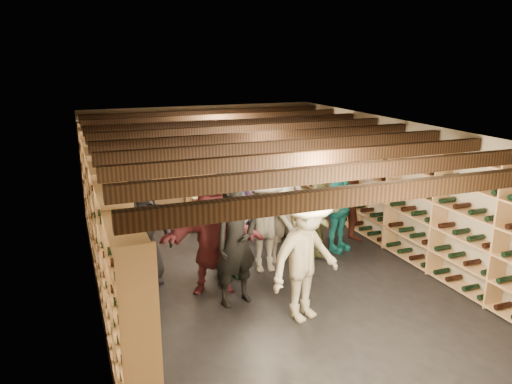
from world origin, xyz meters
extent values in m
plane|color=black|center=(0.00, 0.00, 0.00)|extent=(8.00, 8.00, 0.00)
cube|color=tan|center=(0.00, 4.00, 1.20)|extent=(5.50, 0.02, 2.40)
cube|color=tan|center=(0.00, -4.00, 1.20)|extent=(5.50, 0.02, 2.40)
cube|color=tan|center=(-2.75, 0.00, 1.20)|extent=(0.02, 8.00, 2.40)
cube|color=tan|center=(2.75, 0.00, 1.20)|extent=(0.02, 8.00, 2.40)
cube|color=beige|center=(0.00, 0.00, 2.40)|extent=(5.50, 8.00, 0.01)
cube|color=black|center=(0.00, -3.50, 2.26)|extent=(5.40, 0.12, 0.18)
cube|color=black|center=(0.00, -2.62, 2.26)|extent=(5.40, 0.12, 0.18)
cube|color=black|center=(0.00, -1.75, 2.26)|extent=(5.40, 0.12, 0.18)
cube|color=black|center=(0.00, -0.88, 2.26)|extent=(5.40, 0.12, 0.18)
cube|color=black|center=(0.00, 0.00, 2.26)|extent=(5.40, 0.12, 0.18)
cube|color=black|center=(0.00, 0.88, 2.26)|extent=(5.40, 0.12, 0.18)
cube|color=black|center=(0.00, 1.75, 2.26)|extent=(5.40, 0.12, 0.18)
cube|color=black|center=(0.00, 2.62, 2.26)|extent=(5.40, 0.12, 0.18)
cube|color=black|center=(0.00, 3.50, 2.26)|extent=(5.40, 0.12, 0.18)
cube|color=tan|center=(-2.57, 0.00, 1.07)|extent=(0.32, 7.50, 2.15)
cube|color=tan|center=(2.57, 0.00, 1.07)|extent=(0.32, 7.50, 2.15)
cube|color=tan|center=(0.00, 3.83, 1.07)|extent=(4.70, 0.30, 2.15)
cube|color=#A48756|center=(-0.40, 2.30, 0.09)|extent=(0.57, 0.44, 0.17)
cube|color=#A48756|center=(-0.40, 2.30, 0.26)|extent=(0.57, 0.44, 0.17)
cube|color=#A48756|center=(-0.40, 2.30, 0.43)|extent=(0.57, 0.44, 0.17)
cube|color=#A48756|center=(-0.40, 2.30, 0.59)|extent=(0.57, 0.44, 0.17)
cube|color=#A48756|center=(0.52, 2.07, 0.09)|extent=(0.55, 0.42, 0.17)
cube|color=#A48756|center=(0.52, 2.07, 0.26)|extent=(0.55, 0.42, 0.17)
cube|color=#A48756|center=(0.52, 2.07, 0.43)|extent=(0.55, 0.42, 0.17)
cube|color=#A48756|center=(0.52, 2.07, 0.59)|extent=(0.55, 0.42, 0.17)
cube|color=#A48756|center=(0.20, 2.61, 0.09)|extent=(0.52, 0.37, 0.17)
imported|color=black|center=(-1.99, 0.14, 0.89)|extent=(0.96, 0.72, 1.78)
imported|color=black|center=(-0.84, -1.02, 0.94)|extent=(0.78, 0.61, 1.88)
imported|color=#595E3B|center=(1.02, -0.12, 0.84)|extent=(0.95, 0.82, 1.69)
imported|color=#C2B89B|center=(-0.12, -1.80, 0.91)|extent=(1.33, 1.01, 1.82)
imported|color=teal|center=(1.58, 0.23, 0.84)|extent=(1.07, 0.73, 1.68)
imported|color=brown|center=(-1.05, -0.52, 0.84)|extent=(1.63, 0.88, 1.68)
imported|color=#1F2842|center=(-0.40, 0.80, 0.90)|extent=(0.95, 0.69, 1.80)
imported|color=gray|center=(0.46, 0.15, 0.93)|extent=(0.76, 0.59, 1.86)
imported|color=#4E221A|center=(2.04, 0.53, 0.90)|extent=(1.00, 0.86, 1.80)
imported|color=#A2A193|center=(-0.02, -0.12, 0.84)|extent=(1.16, 0.76, 1.69)
imported|color=#21462D|center=(-0.70, -0.10, 0.88)|extent=(1.04, 0.45, 1.76)
imported|color=slate|center=(0.33, 1.30, 0.92)|extent=(1.75, 0.70, 1.84)
imported|color=#303135|center=(0.88, 1.30, 0.76)|extent=(0.86, 0.71, 1.52)
camera|label=1|loc=(-2.98, -7.38, 3.54)|focal=35.00mm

